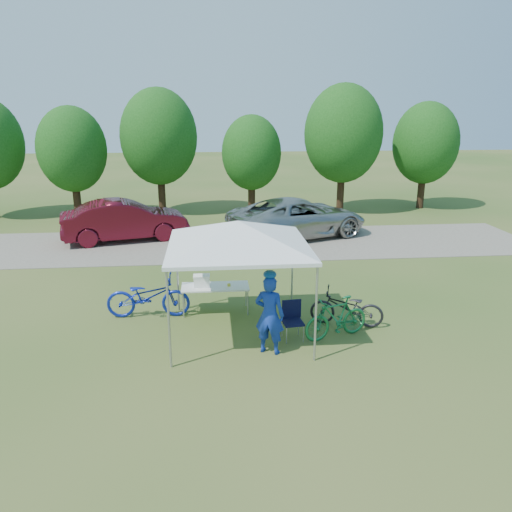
{
  "coord_description": "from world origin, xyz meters",
  "views": [
    {
      "loc": [
        -0.61,
        -10.84,
        5.15
      ],
      "look_at": [
        0.59,
        2.0,
        1.29
      ],
      "focal_mm": 35.0,
      "sensor_mm": 36.0,
      "label": 1
    }
  ],
  "objects_px": {
    "folding_chair": "(292,316)",
    "sedan": "(125,220)",
    "cyclist": "(270,315)",
    "bike_green": "(336,318)",
    "folding_table": "(215,288)",
    "minivan": "(298,217)",
    "bike_blue": "(148,296)",
    "bike_dark": "(347,308)",
    "cooler": "(202,281)"
  },
  "relations": [
    {
      "from": "cyclist",
      "to": "bike_green",
      "type": "relative_size",
      "value": 1.07
    },
    {
      "from": "folding_chair",
      "to": "bike_blue",
      "type": "xyz_separation_m",
      "value": [
        -3.44,
        1.53,
        0.03
      ]
    },
    {
      "from": "cyclist",
      "to": "bike_dark",
      "type": "height_order",
      "value": "cyclist"
    },
    {
      "from": "folding_chair",
      "to": "sedan",
      "type": "height_order",
      "value": "sedan"
    },
    {
      "from": "bike_dark",
      "to": "minivan",
      "type": "distance_m",
      "value": 8.74
    },
    {
      "from": "folding_table",
      "to": "cyclist",
      "type": "relative_size",
      "value": 0.98
    },
    {
      "from": "cyclist",
      "to": "folding_table",
      "type": "bearing_deg",
      "value": -41.68
    },
    {
      "from": "folding_table",
      "to": "cooler",
      "type": "relative_size",
      "value": 4.11
    },
    {
      "from": "bike_blue",
      "to": "minivan",
      "type": "bearing_deg",
      "value": -32.54
    },
    {
      "from": "cooler",
      "to": "minivan",
      "type": "bearing_deg",
      "value": 63.05
    },
    {
      "from": "bike_green",
      "to": "folding_chair",
      "type": "bearing_deg",
      "value": -115.71
    },
    {
      "from": "bike_blue",
      "to": "bike_green",
      "type": "xyz_separation_m",
      "value": [
        4.46,
        -1.64,
        -0.05
      ]
    },
    {
      "from": "minivan",
      "to": "folding_chair",
      "type": "bearing_deg",
      "value": 147.51
    },
    {
      "from": "folding_table",
      "to": "bike_green",
      "type": "distance_m",
      "value": 3.3
    },
    {
      "from": "folding_chair",
      "to": "sedan",
      "type": "distance_m",
      "value": 10.72
    },
    {
      "from": "cooler",
      "to": "bike_blue",
      "type": "height_order",
      "value": "bike_blue"
    },
    {
      "from": "bike_blue",
      "to": "minivan",
      "type": "distance_m",
      "value": 9.32
    },
    {
      "from": "folding_table",
      "to": "bike_dark",
      "type": "bearing_deg",
      "value": -20.18
    },
    {
      "from": "folding_chair",
      "to": "sedan",
      "type": "bearing_deg",
      "value": 112.58
    },
    {
      "from": "folding_chair",
      "to": "bike_blue",
      "type": "bearing_deg",
      "value": 149.47
    },
    {
      "from": "bike_green",
      "to": "minivan",
      "type": "height_order",
      "value": "minivan"
    },
    {
      "from": "folding_table",
      "to": "bike_blue",
      "type": "xyz_separation_m",
      "value": [
        -1.7,
        -0.16,
        -0.12
      ]
    },
    {
      "from": "cooler",
      "to": "cyclist",
      "type": "bearing_deg",
      "value": -58.21
    },
    {
      "from": "folding_chair",
      "to": "bike_blue",
      "type": "height_order",
      "value": "bike_blue"
    },
    {
      "from": "cyclist",
      "to": "sedan",
      "type": "relative_size",
      "value": 0.36
    },
    {
      "from": "bike_green",
      "to": "sedan",
      "type": "distance_m",
      "value": 11.34
    },
    {
      "from": "folding_table",
      "to": "minivan",
      "type": "xyz_separation_m",
      "value": [
        3.5,
        7.56,
        0.15
      ]
    },
    {
      "from": "cooler",
      "to": "bike_green",
      "type": "distance_m",
      "value": 3.6
    },
    {
      "from": "sedan",
      "to": "bike_dark",
      "type": "bearing_deg",
      "value": -157.44
    },
    {
      "from": "folding_table",
      "to": "sedan",
      "type": "bearing_deg",
      "value": 114.32
    },
    {
      "from": "minivan",
      "to": "cyclist",
      "type": "bearing_deg",
      "value": 144.86
    },
    {
      "from": "cyclist",
      "to": "sedan",
      "type": "bearing_deg",
      "value": -42.53
    },
    {
      "from": "cyclist",
      "to": "bike_green",
      "type": "height_order",
      "value": "cyclist"
    },
    {
      "from": "cyclist",
      "to": "bike_dark",
      "type": "relative_size",
      "value": 0.99
    },
    {
      "from": "cyclist",
      "to": "minivan",
      "type": "xyz_separation_m",
      "value": [
        2.37,
        9.94,
        -0.06
      ]
    },
    {
      "from": "cooler",
      "to": "cyclist",
      "type": "xyz_separation_m",
      "value": [
        1.47,
        -2.38,
        0.01
      ]
    },
    {
      "from": "bike_dark",
      "to": "bike_blue",
      "type": "bearing_deg",
      "value": -84.12
    },
    {
      "from": "cooler",
      "to": "folding_chair",
      "type": "bearing_deg",
      "value": -39.12
    },
    {
      "from": "bike_dark",
      "to": "folding_chair",
      "type": "bearing_deg",
      "value": -52.13
    },
    {
      "from": "bike_green",
      "to": "folding_table",
      "type": "bearing_deg",
      "value": -142.85
    },
    {
      "from": "cooler",
      "to": "sedan",
      "type": "xyz_separation_m",
      "value": [
        -3.12,
        7.67,
        -0.04
      ]
    },
    {
      "from": "bike_dark",
      "to": "sedan",
      "type": "height_order",
      "value": "sedan"
    },
    {
      "from": "cooler",
      "to": "bike_green",
      "type": "height_order",
      "value": "cooler"
    },
    {
      "from": "minivan",
      "to": "sedan",
      "type": "relative_size",
      "value": 1.18
    },
    {
      "from": "bike_blue",
      "to": "sedan",
      "type": "xyz_separation_m",
      "value": [
        -1.76,
        7.83,
        0.28
      ]
    },
    {
      "from": "bike_dark",
      "to": "cooler",
      "type": "bearing_deg",
      "value": -90.81
    },
    {
      "from": "folding_table",
      "to": "minivan",
      "type": "height_order",
      "value": "minivan"
    },
    {
      "from": "cooler",
      "to": "bike_dark",
      "type": "bearing_deg",
      "value": -18.35
    },
    {
      "from": "bike_blue",
      "to": "bike_dark",
      "type": "bearing_deg",
      "value": -100.23
    },
    {
      "from": "bike_blue",
      "to": "minivan",
      "type": "height_order",
      "value": "minivan"
    }
  ]
}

